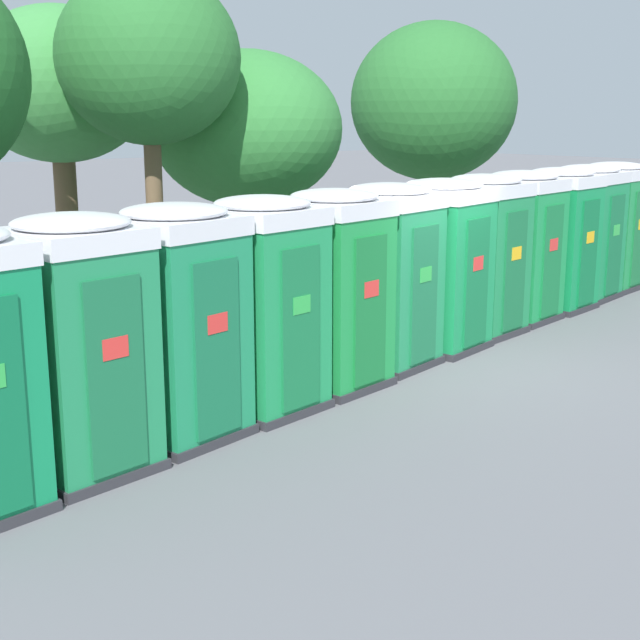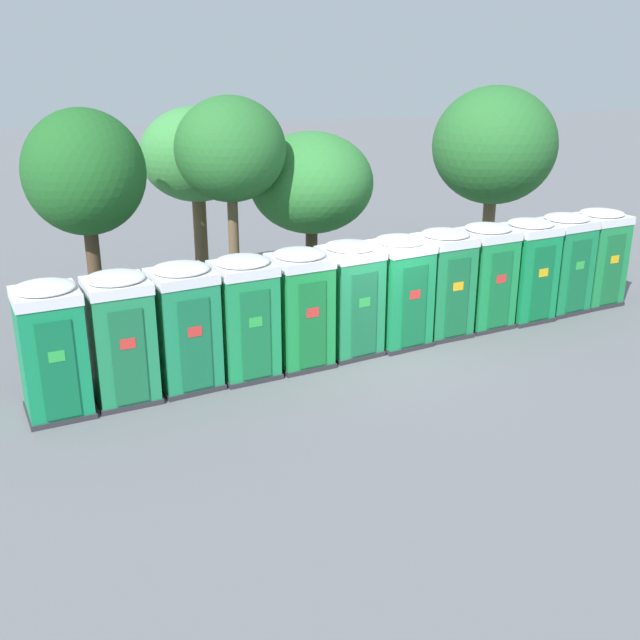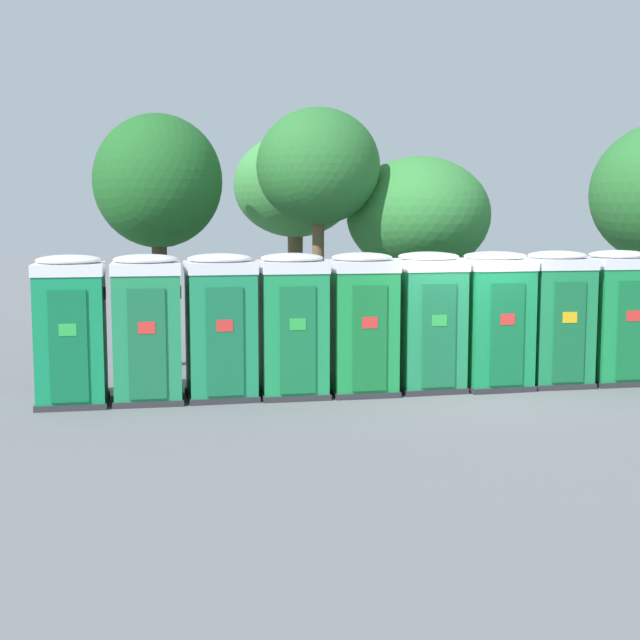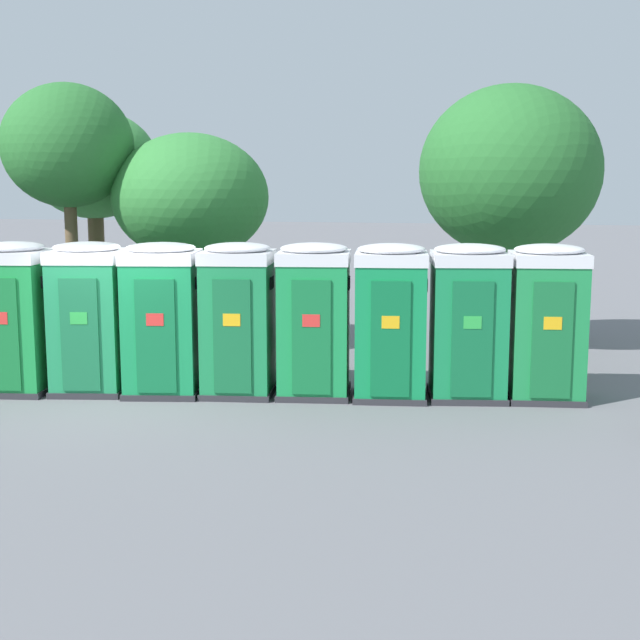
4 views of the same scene
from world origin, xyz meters
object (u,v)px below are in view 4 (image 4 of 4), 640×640
portapotty_6 (163,318)px  street_tree_0 (510,172)px  portapotty_5 (89,317)px  portapotty_9 (391,321)px  portapotty_11 (546,322)px  portapotty_4 (14,317)px  portapotty_7 (238,318)px  street_tree_2 (68,147)px  portapotty_10 (468,321)px  portapotty_8 (314,319)px  street_tree_4 (94,166)px  street_tree_1 (190,198)px

portapotty_6 → street_tree_0: street_tree_0 is taller
portapotty_5 → portapotty_9: same height
portapotty_9 → portapotty_11: size_ratio=1.00×
portapotty_4 → portapotty_7: same height
street_tree_2 → portapotty_10: bearing=-14.8°
portapotty_4 → portapotty_10: bearing=8.8°
portapotty_4 → portapotty_8: same height
portapotty_11 → street_tree_4: street_tree_4 is taller
portapotty_10 → street_tree_0: street_tree_0 is taller
portapotty_6 → street_tree_4: bearing=125.9°
street_tree_0 → street_tree_1: street_tree_0 is taller
portapotty_6 → portapotty_10: bearing=8.8°
portapotty_5 → portapotty_7: 2.52m
portapotty_8 → portapotty_10: (2.50, 0.35, -0.00)m
portapotty_8 → street_tree_0: size_ratio=0.46×
portapotty_6 → street_tree_0: size_ratio=0.46×
portapotty_4 → portapotty_9: 6.30m
portapotty_8 → portapotty_10: size_ratio=1.00×
street_tree_2 → portapotty_11: bearing=-11.7°
portapotty_5 → street_tree_1: (0.43, 3.80, 1.90)m
portapotty_10 → street_tree_2: 8.86m
portapotty_6 → portapotty_8: bearing=9.6°
street_tree_1 → portapotty_5: bearing=-96.4°
portapotty_10 → street_tree_1: 6.77m
portapotty_5 → portapotty_11: 7.57m
portapotty_10 → street_tree_0: bearing=82.7°
portapotty_5 → portapotty_7: same height
street_tree_4 → portapotty_6: bearing=-54.1°
portapotty_5 → portapotty_10: bearing=8.2°
portapotty_7 → street_tree_0: 7.04m
street_tree_0 → portapotty_11: bearing=-81.0°
street_tree_2 → street_tree_4: size_ratio=1.07×
portapotty_10 → portapotty_4: bearing=-171.2°
portapotty_6 → portapotty_8: (2.49, 0.42, 0.00)m
portapotty_6 → portapotty_5: bearing=-174.2°
portapotty_5 → street_tree_4: 6.10m
street_tree_1 → portapotty_10: bearing=-26.5°
portapotty_9 → street_tree_1: bearing=145.5°
street_tree_2 → portapotty_9: bearing=-19.1°
street_tree_1 → street_tree_4: size_ratio=0.88×
portapotty_4 → portapotty_7: (3.73, 0.61, -0.00)m
portapotty_9 → street_tree_2: bearing=160.9°
portapotty_5 → street_tree_0: bearing=38.2°
portapotty_9 → street_tree_1: street_tree_1 is taller
portapotty_5 → street_tree_4: bearing=114.5°
portapotty_10 → portapotty_11: size_ratio=1.00×
portapotty_6 → street_tree_0: 8.01m
portapotty_5 → street_tree_1: size_ratio=0.56×
portapotty_5 → street_tree_4: (-2.29, 5.03, 2.57)m
portapotty_4 → portapotty_6: size_ratio=1.00×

